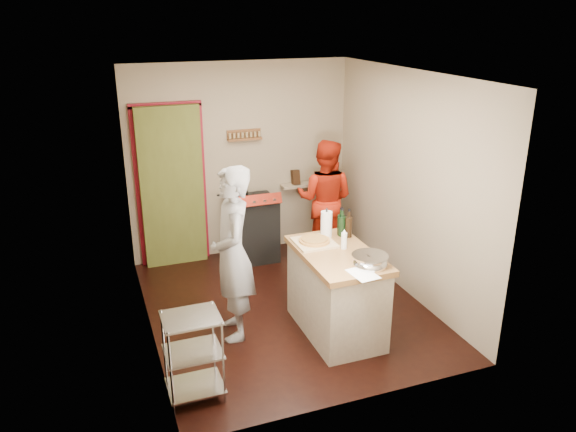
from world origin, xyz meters
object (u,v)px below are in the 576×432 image
at_px(island, 337,290).
at_px(person_red, 325,199).
at_px(stove, 253,227).
at_px(person_stripe, 233,254).
at_px(wire_shelving, 193,353).

distance_m(island, person_red, 2.00).
bearing_deg(stove, person_red, -13.22).
bearing_deg(stove, person_stripe, -112.64).
relative_size(island, person_red, 0.80).
distance_m(stove, person_stripe, 1.95).
bearing_deg(person_stripe, island, 79.47).
height_order(island, person_stripe, person_stripe).
distance_m(island, person_stripe, 1.14).
distance_m(stove, wire_shelving, 2.94).
bearing_deg(island, person_red, 69.89).
distance_m(wire_shelving, person_stripe, 1.16).
distance_m(stove, person_red, 1.04).
bearing_deg(person_red, stove, 23.42).
height_order(island, person_red, person_red).
relative_size(person_stripe, person_red, 1.12).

